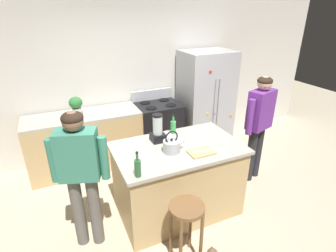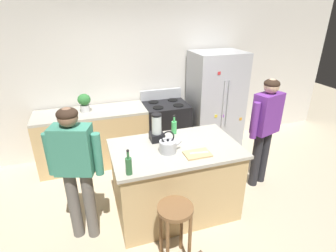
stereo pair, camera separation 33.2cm
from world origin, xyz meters
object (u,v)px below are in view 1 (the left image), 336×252
(person_by_sink_right, at_px, (259,120))
(stove_range, at_px, (158,128))
(bottle_soda, at_px, (173,127))
(bottle_olive_oil, at_px, (138,167))
(blender_appliance, at_px, (158,130))
(kitchen_island, at_px, (178,179))
(cutting_board, at_px, (201,152))
(refrigerator, at_px, (205,100))
(chef_knife, at_px, (203,151))
(person_by_island_left, at_px, (80,169))
(potted_plant, at_px, (76,105))
(tea_kettle, at_px, (172,146))
(bar_stool, at_px, (186,219))

(person_by_sink_right, bearing_deg, stove_range, 128.32)
(bottle_soda, height_order, bottle_olive_oil, bottle_olive_oil)
(stove_range, height_order, blender_appliance, blender_appliance)
(kitchen_island, bearing_deg, cutting_board, -54.91)
(kitchen_island, height_order, refrigerator, refrigerator)
(chef_knife, bearing_deg, cutting_board, -172.28)
(refrigerator, bearing_deg, person_by_island_left, -147.32)
(blender_appliance, distance_m, bottle_soda, 0.31)
(person_by_island_left, height_order, potted_plant, person_by_island_left)
(person_by_island_left, distance_m, cutting_board, 1.34)
(stove_range, xyz_separation_m, chef_knife, (-0.16, -1.77, 0.49))
(refrigerator, bearing_deg, bottle_olive_oil, -135.79)
(person_by_sink_right, height_order, cutting_board, person_by_sink_right)
(person_by_island_left, height_order, tea_kettle, person_by_island_left)
(stove_range, distance_m, cutting_board, 1.84)
(potted_plant, distance_m, tea_kettle, 1.85)
(person_by_island_left, height_order, cutting_board, person_by_island_left)
(bottle_olive_oil, relative_size, cutting_board, 0.92)
(blender_appliance, xyz_separation_m, bottle_soda, (0.27, 0.13, -0.06))
(bar_stool, bearing_deg, tea_kettle, 78.06)
(potted_plant, height_order, chef_knife, potted_plant)
(kitchen_island, distance_m, chef_knife, 0.59)
(bottle_olive_oil, height_order, chef_knife, bottle_olive_oil)
(refrigerator, relative_size, bottle_soda, 7.04)
(stove_range, relative_size, bottle_olive_oil, 4.11)
(person_by_sink_right, bearing_deg, cutting_board, -160.54)
(kitchen_island, height_order, chef_knife, chef_knife)
(refrigerator, xyz_separation_m, stove_range, (-0.95, 0.02, -0.41))
(stove_range, relative_size, blender_appliance, 3.17)
(potted_plant, xyz_separation_m, cutting_board, (1.16, -1.80, -0.16))
(potted_plant, bearing_deg, tea_kettle, -62.15)
(person_by_sink_right, xyz_separation_m, chef_knife, (-1.22, -0.44, -0.01))
(refrigerator, bearing_deg, bottle_soda, -136.63)
(person_by_island_left, distance_m, bar_stool, 1.19)
(kitchen_island, relative_size, blender_appliance, 4.32)
(refrigerator, height_order, cutting_board, refrigerator)
(bar_stool, xyz_separation_m, cutting_board, (0.44, 0.49, 0.41))
(blender_appliance, distance_m, chef_knife, 0.62)
(potted_plant, relative_size, bottle_olive_oil, 1.09)
(stove_range, xyz_separation_m, bar_stool, (-0.62, -2.26, 0.06))
(person_by_sink_right, bearing_deg, blender_appliance, 178.12)
(refrigerator, relative_size, tea_kettle, 6.54)
(cutting_board, height_order, chef_knife, chef_knife)
(refrigerator, height_order, bottle_olive_oil, refrigerator)
(kitchen_island, bearing_deg, bottle_soda, 73.85)
(bar_stool, bearing_deg, bottle_olive_oil, 136.99)
(kitchen_island, bearing_deg, blender_appliance, 124.80)
(bar_stool, relative_size, cutting_board, 2.39)
(stove_range, distance_m, chef_knife, 1.85)
(person_by_island_left, height_order, person_by_sink_right, person_by_sink_right)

